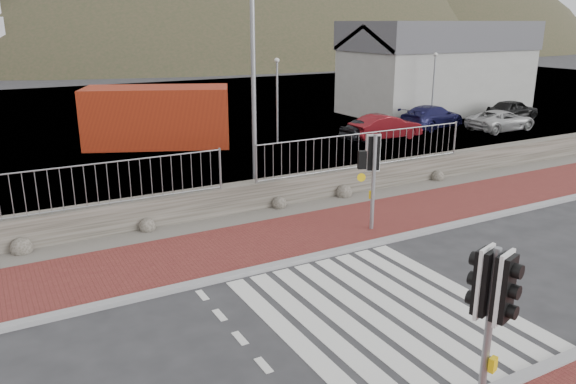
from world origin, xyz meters
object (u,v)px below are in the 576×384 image
traffic_signal_near (492,300)px  car_c (432,117)px  traffic_signal_far (373,162)px  shipping_container (158,117)px  streetlight (258,56)px  car_e (513,109)px  car_b (386,127)px  car_d (501,120)px  car_a (368,128)px

traffic_signal_near → car_c: bearing=31.3°
traffic_signal_near → traffic_signal_far: 8.04m
traffic_signal_far → shipping_container: traffic_signal_far is taller
streetlight → car_c: streetlight is taller
traffic_signal_far → car_e: bearing=-128.5°
car_b → car_d: car_b is taller
car_e → traffic_signal_far: bearing=117.8°
car_c → car_d: bearing=-145.0°
streetlight → car_c: size_ratio=1.89×
car_c → car_e: (6.41, -0.17, -0.04)m
traffic_signal_near → streetlight: size_ratio=0.34×
streetlight → car_b: streetlight is taller
streetlight → traffic_signal_near: bearing=-76.3°
traffic_signal_near → car_b: size_ratio=0.74×
shipping_container → car_c: shipping_container is taller
traffic_signal_near → car_d: traffic_signal_near is taller
shipping_container → car_c: bearing=12.0°
car_d → traffic_signal_far: bearing=118.7°
car_a → car_d: (7.79, -1.66, 0.01)m
streetlight → car_b: bearing=54.7°
traffic_signal_far → car_e: size_ratio=0.79×
streetlight → car_d: streetlight is taller
traffic_signal_far → shipping_container: 14.53m
shipping_container → streetlight: bearing=-64.8°
car_e → car_c: bearing=86.0°
traffic_signal_far → car_b: size_ratio=0.74×
shipping_container → car_a: bearing=2.5°
traffic_signal_near → traffic_signal_far: size_ratio=1.00×
shipping_container → car_c: (14.78, -2.91, -0.76)m
car_a → car_b: 0.88m
car_c → traffic_signal_near: bearing=124.9°
car_a → car_c: 5.06m
traffic_signal_far → car_c: bearing=-117.2°
traffic_signal_near → car_c: size_ratio=0.64×
car_b → car_e: size_ratio=1.07×
car_d → car_e: (3.62, 2.27, 0.04)m
traffic_signal_far → car_d: traffic_signal_far is taller
car_a → car_c: car_c is taller
traffic_signal_far → car_d: bearing=-128.9°
shipping_container → car_d: bearing=6.2°
traffic_signal_far → shipping_container: (-1.83, 14.40, -0.64)m
traffic_signal_near → streetlight: bearing=62.6°
traffic_signal_far → shipping_container: size_ratio=0.42×
shipping_container → car_b: bearing=1.8°
car_b → car_e: 10.70m
car_b → car_c: car_c is taller
traffic_signal_near → car_a: 21.33m
traffic_signal_far → car_e: (19.36, 11.31, -1.43)m
car_b → streetlight: bearing=121.6°
shipping_container → car_e: bearing=14.9°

